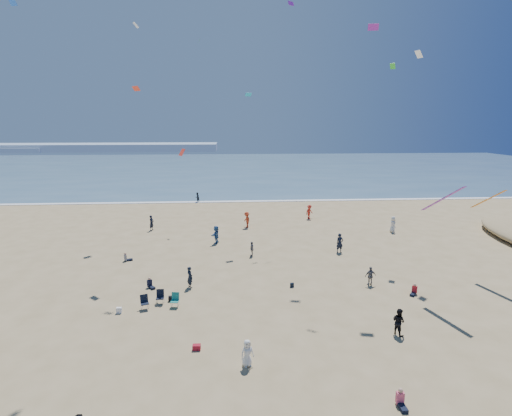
{
  "coord_description": "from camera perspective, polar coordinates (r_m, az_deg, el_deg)",
  "views": [
    {
      "loc": [
        0.13,
        -18.59,
        12.54
      ],
      "look_at": [
        2.0,
        8.0,
        6.84
      ],
      "focal_mm": 28.0,
      "sensor_mm": 36.0,
      "label": 1
    }
  ],
  "objects": [
    {
      "name": "headland_far",
      "position": [
        198.24,
        -21.9,
        8.06
      ],
      "size": [
        110.0,
        20.0,
        3.2
      ],
      "primitive_type": "cube",
      "color": "#7A8EA8",
      "rests_on": "ground"
    },
    {
      "name": "chair_cluster",
      "position": [
        29.16,
        -13.58,
        -12.67
      ],
      "size": [
        2.72,
        1.49,
        1.0
      ],
      "color": "black",
      "rests_on": "ground"
    },
    {
      "name": "kites_aloft",
      "position": [
        32.39,
        15.32,
        15.84
      ],
      "size": [
        39.43,
        39.12,
        29.52
      ],
      "color": "#D6592A",
      "rests_on": "ground"
    },
    {
      "name": "surf_line",
      "position": [
        64.8,
        -4.06,
        0.92
      ],
      "size": [
        220.0,
        1.2,
        0.08
      ],
      "primitive_type": "cube",
      "color": "white",
      "rests_on": "ground"
    },
    {
      "name": "cooler",
      "position": [
        24.06,
        -8.48,
        -19.07
      ],
      "size": [
        0.45,
        0.3,
        0.3
      ],
      "primitive_type": "cube",
      "color": "maroon",
      "rests_on": "ground"
    },
    {
      "name": "seated_group",
      "position": [
        27.07,
        2.13,
        -14.53
      ],
      "size": [
        24.33,
        24.14,
        0.84
      ],
      "color": "silver",
      "rests_on": "ground"
    },
    {
      "name": "black_backpack",
      "position": [
        29.97,
        -12.1,
        -12.54
      ],
      "size": [
        0.3,
        0.22,
        0.38
      ],
      "primitive_type": "cube",
      "color": "black",
      "rests_on": "ground"
    },
    {
      "name": "ocean",
      "position": [
        114.27,
        -4.08,
        5.76
      ],
      "size": [
        220.0,
        100.0,
        0.06
      ],
      "primitive_type": "cube",
      "color": "#476B84",
      "rests_on": "ground"
    },
    {
      "name": "navy_bag",
      "position": [
        31.76,
        5.16,
        -10.9
      ],
      "size": [
        0.28,
        0.18,
        0.34
      ],
      "primitive_type": "cube",
      "color": "black",
      "rests_on": "ground"
    },
    {
      "name": "white_tote",
      "position": [
        29.17,
        -18.97,
        -13.65
      ],
      "size": [
        0.35,
        0.2,
        0.4
      ],
      "primitive_type": "cube",
      "color": "white",
      "rests_on": "ground"
    },
    {
      "name": "ground",
      "position": [
        22.42,
        -3.95,
        -21.97
      ],
      "size": [
        220.0,
        220.0,
        0.0
      ],
      "primitive_type": "plane",
      "color": "tan",
      "rests_on": "ground"
    },
    {
      "name": "standing_flyers",
      "position": [
        38.79,
        1.81,
        -5.43
      ],
      "size": [
        35.89,
        50.91,
        1.94
      ],
      "color": "slate",
      "rests_on": "ground"
    }
  ]
}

